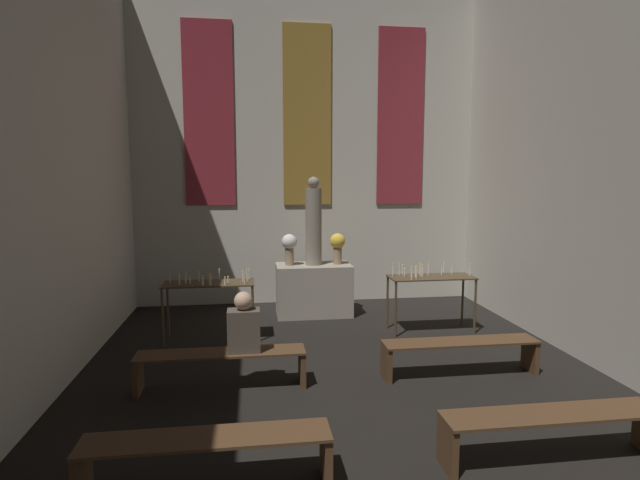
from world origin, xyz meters
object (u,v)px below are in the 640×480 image
statue (314,224)px  flower_vase_right (338,245)px  pew_third_left (207,451)px  pew_back_left (222,362)px  flower_vase_left (289,246)px  pew_third_right (552,426)px  person_seated (244,325)px  candle_rack_right (430,283)px  candle_rack_left (209,290)px  pew_back_right (460,350)px  altar (314,290)px

statue → flower_vase_right: 0.56m
pew_third_left → pew_back_left: 1.86m
flower_vase_left → pew_third_right: 5.17m
pew_third_right → person_seated: 3.19m
flower_vase_right → pew_third_left: size_ratio=0.28×
pew_third_left → person_seated: 1.92m
person_seated → pew_back_left: bearing=-180.0°
candle_rack_right → flower_vase_right: bearing=136.9°
flower_vase_right → candle_rack_left: 2.44m
candle_rack_right → person_seated: 3.31m
flower_vase_right → pew_back_right: 3.20m
candle_rack_right → pew_third_left: (-3.07, -3.59, -0.44)m
statue → pew_third_right: size_ratio=0.80×
altar → pew_third_right: altar is taller
pew_third_right → pew_back_right: bearing=90.0°
statue → candle_rack_right: 2.20m
statue → flower_vase_right: (0.42, 0.00, -0.37)m
statue → pew_third_right: 5.12m
candle_rack_right → pew_third_right: size_ratio=0.69×
altar → statue: (0.00, 0.00, 1.14)m
flower_vase_left → candle_rack_right: bearing=-29.3°
pew_third_right → pew_back_left: size_ratio=1.00×
statue → pew_back_right: 3.47m
flower_vase_right → pew_back_left: (-1.82, -2.90, -0.90)m
candle_rack_left → pew_third_left: bearing=-85.8°
statue → pew_third_right: statue is taller
pew_back_right → person_seated: (-2.56, 0.00, 0.41)m
flower_vase_left → pew_third_left: flower_vase_left is taller
flower_vase_left → candle_rack_right: size_ratio=0.41×
altar → flower_vase_left: 0.88m
pew_third_right → person_seated: person_seated is taller
person_seated → flower_vase_left: bearing=75.8°
altar → pew_third_right: bearing=-73.5°
pew_third_left → pew_third_right: 2.81m
altar → statue: statue is taller
pew_back_right → flower_vase_left: bearing=122.2°
flower_vase_right → pew_third_left: 5.17m
candle_rack_left → candle_rack_right: 3.33m
pew_back_left → pew_third_left: bearing=-90.0°
candle_rack_right → pew_third_left: candle_rack_right is taller
altar → candle_rack_right: bearing=-35.1°
candle_rack_left → pew_back_left: bearing=-81.4°
candle_rack_right → pew_third_left: 4.74m
flower_vase_left → person_seated: (-0.74, -2.90, -0.49)m
candle_rack_right → candle_rack_left: bearing=-179.9°
altar → candle_rack_right: 2.06m
pew_back_left → candle_rack_right: bearing=29.4°
candle_rack_right → pew_back_right: 1.81m
pew_third_left → candle_rack_right: bearing=49.4°
candle_rack_right → pew_back_left: bearing=-150.6°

